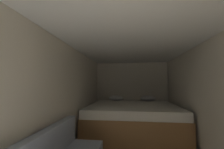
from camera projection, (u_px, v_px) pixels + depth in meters
wall_back at (132, 93)px, 4.68m from camera, size 2.41×0.05×1.99m
wall_left at (62, 102)px, 2.32m from camera, size 0.05×5.00×1.99m
wall_right at (217, 104)px, 2.04m from camera, size 0.05×5.00×1.99m
ceiling_slab at (134, 38)px, 2.25m from camera, size 2.41×5.00×0.05m
bed at (133, 119)px, 3.62m from camera, size 2.19×1.93×0.93m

